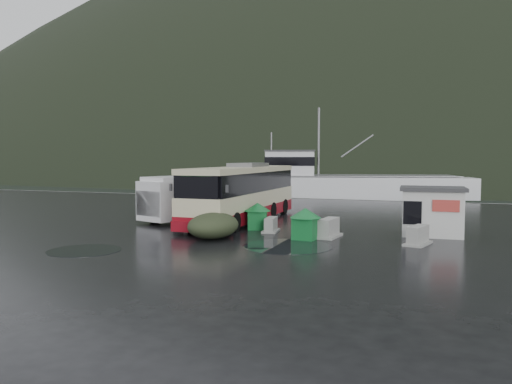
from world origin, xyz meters
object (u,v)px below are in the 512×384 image
(jersey_barrier_b, at_px, (418,245))
(fishing_trawler, at_px, (347,194))
(white_van, at_px, (190,220))
(waste_bin_left, at_px, (305,239))
(dome_tent, at_px, (213,238))
(ticket_kiosk, at_px, (432,235))
(jersey_barrier_c, at_px, (328,237))
(coach_bus, at_px, (242,221))
(waste_bin_right, at_px, (258,229))
(jersey_barrier_a, at_px, (271,232))

(jersey_barrier_b, distance_m, fishing_trawler, 29.78)
(white_van, bearing_deg, waste_bin_left, -9.95)
(jersey_barrier_b, bearing_deg, dome_tent, -171.23)
(ticket_kiosk, height_order, jersey_barrier_c, ticket_kiosk)
(coach_bus, xyz_separation_m, waste_bin_right, (1.86, -2.64, 0.00))
(waste_bin_left, relative_size, fishing_trawler, 0.06)
(ticket_kiosk, bearing_deg, dome_tent, -158.10)
(waste_bin_right, xyz_separation_m, dome_tent, (-0.95, -3.38, 0.00))
(ticket_kiosk, relative_size, jersey_barrier_c, 1.68)
(white_van, xyz_separation_m, jersey_barrier_a, (5.89, -2.79, 0.00))
(ticket_kiosk, distance_m, jersey_barrier_b, 2.89)
(white_van, height_order, jersey_barrier_c, white_van)
(white_van, xyz_separation_m, waste_bin_right, (4.99, -2.21, 0.00))
(jersey_barrier_b, bearing_deg, fishing_trawler, 104.82)
(jersey_barrier_a, height_order, jersey_barrier_c, jersey_barrier_c)
(waste_bin_left, height_order, ticket_kiosk, ticket_kiosk)
(white_van, distance_m, fishing_trawler, 25.11)
(waste_bin_right, height_order, dome_tent, waste_bin_right)
(waste_bin_left, height_order, fishing_trawler, fishing_trawler)
(jersey_barrier_a, xyz_separation_m, jersey_barrier_c, (3.03, -0.74, 0.00))
(jersey_barrier_b, bearing_deg, waste_bin_left, -176.76)
(ticket_kiosk, bearing_deg, jersey_barrier_b, -103.23)
(dome_tent, height_order, ticket_kiosk, ticket_kiosk)
(ticket_kiosk, distance_m, jersey_barrier_a, 7.65)
(jersey_barrier_c, bearing_deg, white_van, 158.40)
(waste_bin_left, xyz_separation_m, ticket_kiosk, (5.35, 3.11, 0.00))
(dome_tent, relative_size, jersey_barrier_a, 2.10)
(coach_bus, height_order, dome_tent, coach_bus)
(dome_tent, distance_m, jersey_barrier_c, 5.30)
(ticket_kiosk, distance_m, jersey_barrier_c, 4.97)
(coach_bus, relative_size, white_van, 1.90)
(jersey_barrier_b, bearing_deg, coach_bus, 154.38)
(waste_bin_left, xyz_separation_m, jersey_barrier_b, (4.80, 0.27, 0.00))
(waste_bin_left, bearing_deg, fishing_trawler, 95.54)
(jersey_barrier_c, bearing_deg, waste_bin_right, 161.37)
(white_van, bearing_deg, dome_tent, -34.91)
(white_van, height_order, fishing_trawler, fishing_trawler)
(jersey_barrier_c, bearing_deg, jersey_barrier_b, -9.98)
(waste_bin_left, distance_m, fishing_trawler, 29.19)
(coach_bus, relative_size, fishing_trawler, 0.48)
(waste_bin_left, relative_size, jersey_barrier_a, 1.00)
(coach_bus, bearing_deg, jersey_barrier_a, -48.92)
(dome_tent, bearing_deg, waste_bin_left, 15.16)
(white_van, relative_size, fishing_trawler, 0.25)
(white_van, distance_m, jersey_barrier_c, 9.60)
(coach_bus, distance_m, fishing_trawler, 24.21)
(waste_bin_right, height_order, jersey_barrier_c, waste_bin_right)
(jersey_barrier_b, bearing_deg, jersey_barrier_c, 170.02)
(white_van, height_order, waste_bin_right, white_van)
(ticket_kiosk, bearing_deg, waste_bin_right, -176.68)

